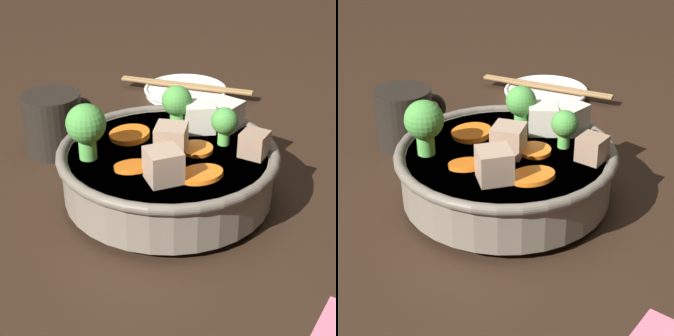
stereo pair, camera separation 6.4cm
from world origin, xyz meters
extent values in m
plane|color=black|center=(0.00, 0.00, 0.00)|extent=(3.00, 3.00, 0.00)
cylinder|color=slate|center=(0.00, 0.00, 0.01)|extent=(0.13, 0.13, 0.01)
cylinder|color=slate|center=(0.00, 0.00, 0.04)|extent=(0.24, 0.24, 0.05)
torus|color=#685F52|center=(0.00, 0.00, 0.06)|extent=(0.25, 0.25, 0.01)
cylinder|color=brown|center=(0.00, 0.00, 0.05)|extent=(0.22, 0.22, 0.03)
cylinder|color=orange|center=(-0.01, -0.06, 0.07)|extent=(0.06, 0.06, 0.01)
cylinder|color=orange|center=(-0.05, -0.01, 0.07)|extent=(0.05, 0.05, 0.01)
cylinder|color=orange|center=(-0.01, 0.06, 0.07)|extent=(0.07, 0.07, 0.01)
cylinder|color=orange|center=(0.03, -0.02, 0.07)|extent=(0.05, 0.05, 0.01)
cylinder|color=#59B84C|center=(-0.08, 0.04, 0.08)|extent=(0.02, 0.02, 0.03)
sphere|color=#47933D|center=(-0.08, 0.04, 0.10)|extent=(0.04, 0.04, 0.04)
cylinder|color=#59B84C|center=(0.06, -0.02, 0.07)|extent=(0.01, 0.01, 0.02)
sphere|color=#47933D|center=(0.06, -0.02, 0.09)|extent=(0.03, 0.03, 0.03)
cylinder|color=#59B84C|center=(0.05, 0.05, 0.07)|extent=(0.02, 0.02, 0.02)
sphere|color=#47933D|center=(0.05, 0.05, 0.10)|extent=(0.04, 0.04, 0.04)
cube|color=silver|center=(0.06, 0.02, 0.08)|extent=(0.05, 0.05, 0.03)
cube|color=silver|center=(0.09, 0.01, 0.08)|extent=(0.04, 0.04, 0.03)
cube|color=#9E7F66|center=(0.07, -0.06, 0.08)|extent=(0.04, 0.04, 0.03)
cube|color=tan|center=(-0.04, -0.05, 0.08)|extent=(0.04, 0.04, 0.03)
cube|color=tan|center=(0.00, -0.01, 0.08)|extent=(0.05, 0.05, 0.03)
cylinder|color=white|center=(0.22, 0.25, 0.01)|extent=(0.13, 0.13, 0.01)
torus|color=white|center=(0.22, 0.25, 0.01)|extent=(0.14, 0.14, 0.01)
cylinder|color=black|center=(-0.05, 0.19, 0.04)|extent=(0.08, 0.08, 0.08)
torus|color=black|center=(-0.01, 0.19, 0.04)|extent=(0.05, 0.01, 0.05)
cylinder|color=olive|center=(0.22, 0.25, 0.02)|extent=(0.14, 0.19, 0.01)
cylinder|color=olive|center=(0.22, 0.24, 0.02)|extent=(0.14, 0.19, 0.01)
camera|label=1|loc=(-0.33, -0.45, 0.36)|focal=60.00mm
camera|label=2|loc=(-0.28, -0.48, 0.36)|focal=60.00mm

